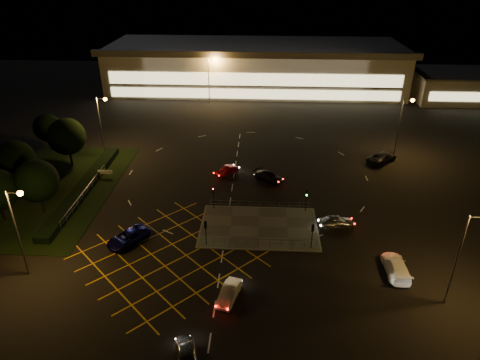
# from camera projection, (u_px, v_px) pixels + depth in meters

# --- Properties ---
(ground) EXTENTS (180.00, 180.00, 0.00)m
(ground) POSITION_uv_depth(u_px,v_px,m) (243.00, 218.00, 54.47)
(ground) COLOR black
(ground) RESTS_ON ground
(pedestrian_island) EXTENTS (14.00, 9.00, 0.12)m
(pedestrian_island) POSITION_uv_depth(u_px,v_px,m) (259.00, 227.00, 52.58)
(pedestrian_island) COLOR #4C4944
(pedestrian_island) RESTS_ON ground
(grass_verge) EXTENTS (18.00, 30.00, 0.08)m
(grass_verge) POSITION_uv_depth(u_px,v_px,m) (50.00, 189.00, 61.10)
(grass_verge) COLOR black
(grass_verge) RESTS_ON ground
(hedge) EXTENTS (2.00, 26.00, 1.00)m
(hedge) POSITION_uv_depth(u_px,v_px,m) (84.00, 187.00, 60.64)
(hedge) COLOR black
(hedge) RESTS_ON ground
(supermarket) EXTENTS (72.00, 26.50, 10.50)m
(supermarket) POSITION_uv_depth(u_px,v_px,m) (255.00, 66.00, 106.81)
(supermarket) COLOR beige
(supermarket) RESTS_ON ground
(retail_unit_a) EXTENTS (18.80, 14.80, 6.35)m
(retail_unit_a) POSITION_uv_depth(u_px,v_px,m) (453.00, 85.00, 98.53)
(retail_unit_a) COLOR beige
(retail_unit_a) RESTS_ON ground
(streetlight_sw) EXTENTS (1.78, 0.56, 10.03)m
(streetlight_sw) POSITION_uv_depth(u_px,v_px,m) (18.00, 221.00, 41.84)
(streetlight_sw) COLOR slate
(streetlight_sw) RESTS_ON ground
(streetlight_se) EXTENTS (1.78, 0.56, 10.03)m
(streetlight_se) POSITION_uv_depth(u_px,v_px,m) (465.00, 248.00, 38.07)
(streetlight_se) COLOR slate
(streetlight_se) RESTS_ON ground
(streetlight_nw) EXTENTS (1.78, 0.56, 10.03)m
(streetlight_nw) POSITION_uv_depth(u_px,v_px,m) (102.00, 118.00, 68.47)
(streetlight_nw) COLOR slate
(streetlight_nw) RESTS_ON ground
(streetlight_ne) EXTENTS (1.78, 0.56, 10.03)m
(streetlight_ne) POSITION_uv_depth(u_px,v_px,m) (403.00, 120.00, 67.95)
(streetlight_ne) COLOR slate
(streetlight_ne) RESTS_ON ground
(streetlight_far_left) EXTENTS (1.78, 0.56, 10.03)m
(streetlight_far_left) POSITION_uv_depth(u_px,v_px,m) (210.00, 74.00, 94.34)
(streetlight_far_left) COLOR slate
(streetlight_far_left) RESTS_ON ground
(streetlight_far_right) EXTENTS (1.78, 0.56, 10.03)m
(streetlight_far_right) POSITION_uv_depth(u_px,v_px,m) (392.00, 74.00, 94.21)
(streetlight_far_right) COLOR slate
(streetlight_far_right) RESTS_ON ground
(signal_sw) EXTENTS (0.28, 0.30, 3.15)m
(signal_sw) POSITION_uv_depth(u_px,v_px,m) (206.00, 228.00, 48.26)
(signal_sw) COLOR black
(signal_sw) RESTS_ON pedestrian_island
(signal_se) EXTENTS (0.28, 0.30, 3.15)m
(signal_se) POSITION_uv_depth(u_px,v_px,m) (312.00, 231.00, 47.69)
(signal_se) COLOR black
(signal_se) RESTS_ON pedestrian_island
(signal_nw) EXTENTS (0.28, 0.30, 3.15)m
(signal_nw) POSITION_uv_depth(u_px,v_px,m) (213.00, 193.00, 55.33)
(signal_nw) COLOR black
(signal_nw) RESTS_ON pedestrian_island
(signal_ne) EXTENTS (0.28, 0.30, 3.15)m
(signal_ne) POSITION_uv_depth(u_px,v_px,m) (306.00, 196.00, 54.76)
(signal_ne) COLOR black
(signal_ne) RESTS_ON pedestrian_island
(tree_b) EXTENTS (5.40, 5.40, 7.35)m
(tree_b) POSITION_uv_depth(u_px,v_px,m) (15.00, 160.00, 59.15)
(tree_b) COLOR black
(tree_b) RESTS_ON ground
(tree_c) EXTENTS (5.76, 5.76, 7.84)m
(tree_c) POSITION_uv_depth(u_px,v_px,m) (67.00, 137.00, 65.89)
(tree_c) COLOR black
(tree_c) RESTS_ON ground
(tree_d) EXTENTS (4.68, 4.68, 6.37)m
(tree_d) POSITION_uv_depth(u_px,v_px,m) (48.00, 128.00, 71.92)
(tree_d) COLOR black
(tree_d) RESTS_ON ground
(tree_e) EXTENTS (5.40, 5.40, 7.35)m
(tree_e) POSITION_uv_depth(u_px,v_px,m) (37.00, 181.00, 53.56)
(tree_e) COLOR black
(tree_e) RESTS_ON ground
(car_near_silver) EXTENTS (2.90, 4.50, 1.42)m
(car_near_silver) POSITION_uv_depth(u_px,v_px,m) (187.00, 357.00, 34.69)
(car_near_silver) COLOR #989B9E
(car_near_silver) RESTS_ON ground
(car_queue_white) EXTENTS (2.45, 4.32, 1.35)m
(car_queue_white) POSITION_uv_depth(u_px,v_px,m) (229.00, 293.00, 41.37)
(car_queue_white) COLOR white
(car_queue_white) RESTS_ON ground
(car_left_blue) EXTENTS (5.01, 5.74, 1.47)m
(car_left_blue) POSITION_uv_depth(u_px,v_px,m) (128.00, 237.00, 49.48)
(car_left_blue) COLOR #0D0C4C
(car_left_blue) RESTS_ON ground
(car_far_dkgrey) EXTENTS (4.88, 4.13, 1.34)m
(car_far_dkgrey) POSITION_uv_depth(u_px,v_px,m) (269.00, 177.00, 63.25)
(car_far_dkgrey) COLOR black
(car_far_dkgrey) RESTS_ON ground
(car_right_silver) EXTENTS (4.50, 2.29, 1.47)m
(car_right_silver) POSITION_uv_depth(u_px,v_px,m) (336.00, 222.00, 52.42)
(car_right_silver) COLOR #A9ABB0
(car_right_silver) RESTS_ON ground
(car_circ_red) EXTENTS (3.44, 3.60, 1.22)m
(car_circ_red) POSITION_uv_depth(u_px,v_px,m) (226.00, 171.00, 65.21)
(car_circ_red) COLOR maroon
(car_circ_red) RESTS_ON ground
(car_east_grey) EXTENTS (5.90, 5.74, 1.57)m
(car_east_grey) POSITION_uv_depth(u_px,v_px,m) (382.00, 158.00, 68.98)
(car_east_grey) COLOR black
(car_east_grey) RESTS_ON ground
(car_approach_white) EXTENTS (2.19, 5.38, 1.56)m
(car_approach_white) POSITION_uv_depth(u_px,v_px,m) (396.00, 267.00, 44.74)
(car_approach_white) COLOR white
(car_approach_white) RESTS_ON ground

